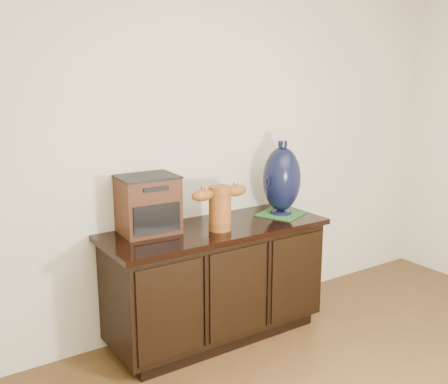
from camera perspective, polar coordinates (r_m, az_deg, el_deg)
sideboard at (r=3.44m, az=-0.88°, el=-9.67°), size 1.46×0.56×0.75m
terracotta_vessel at (r=3.21m, az=-0.45°, el=-1.46°), size 0.39×0.15×0.28m
tv_radio at (r=3.19m, az=-8.29°, el=-1.33°), size 0.37×0.30×0.35m
green_mat at (r=3.62m, az=6.21°, el=-2.37°), size 0.35×0.35×0.01m
lamp_base at (r=3.56m, az=6.30°, el=1.38°), size 0.34×0.34×0.50m
spray_can at (r=3.58m, az=0.11°, el=-1.00°), size 0.06×0.06×0.19m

